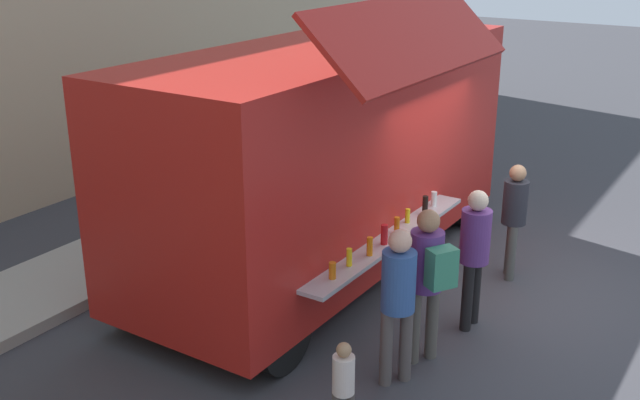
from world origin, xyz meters
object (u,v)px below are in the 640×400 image
object	(u,v)px
customer_front_ordering	(475,247)
customer_extra_browsing	(514,211)
customer_mid_with_backpack	(428,272)
customer_rear_waiting	(398,294)
food_truck_main	(329,151)
child_near_queue	(343,382)
trash_bin	(343,141)

from	to	relation	value
customer_front_ordering	customer_extra_browsing	distance (m)	1.57
customer_mid_with_backpack	customer_rear_waiting	size ratio (longest dim) A/B	1.03
food_truck_main	customer_rear_waiting	size ratio (longest dim) A/B	3.75
customer_front_ordering	customer_rear_waiting	size ratio (longest dim) A/B	1.00
customer_mid_with_backpack	customer_rear_waiting	bearing A→B (deg)	112.23
customer_extra_browsing	child_near_queue	size ratio (longest dim) A/B	1.57
customer_mid_with_backpack	customer_rear_waiting	distance (m)	0.53
customer_rear_waiting	customer_mid_with_backpack	bearing A→B (deg)	-64.44
customer_extra_browsing	food_truck_main	bearing A→B (deg)	1.31
trash_bin	customer_extra_browsing	size ratio (longest dim) A/B	0.59
food_truck_main	customer_extra_browsing	distance (m)	2.60
child_near_queue	customer_extra_browsing	bearing A→B (deg)	-36.09
food_truck_main	trash_bin	size ratio (longest dim) A/B	6.83
trash_bin	customer_rear_waiting	size ratio (longest dim) A/B	0.55
food_truck_main	trash_bin	bearing A→B (deg)	28.90
trash_bin	customer_mid_with_backpack	world-z (taller)	customer_mid_with_backpack
customer_rear_waiting	food_truck_main	bearing A→B (deg)	-9.56
customer_front_ordering	customer_mid_with_backpack	world-z (taller)	customer_mid_with_backpack
customer_extra_browsing	child_near_queue	xyz separation A→B (m)	(-4.20, 0.12, -0.35)
food_truck_main	customer_extra_browsing	xyz separation A→B (m)	(1.03, -2.27, -0.72)
child_near_queue	food_truck_main	bearing A→B (deg)	-0.29
customer_mid_with_backpack	customer_extra_browsing	xyz separation A→B (m)	(2.58, -0.06, -0.13)
customer_mid_with_backpack	customer_extra_browsing	world-z (taller)	customer_mid_with_backpack
trash_bin	customer_mid_with_backpack	size ratio (longest dim) A/B	0.54
customer_front_ordering	trash_bin	bearing A→B (deg)	-45.18
customer_mid_with_backpack	food_truck_main	bearing A→B (deg)	-3.66
customer_front_ordering	customer_extra_browsing	size ratio (longest dim) A/B	1.07
food_truck_main	customer_extra_browsing	size ratio (longest dim) A/B	4.05
food_truck_main	customer_mid_with_backpack	world-z (taller)	food_truck_main
trash_bin	customer_extra_browsing	xyz separation A→B (m)	(-3.24, -4.60, 0.48)
trash_bin	child_near_queue	distance (m)	8.68
food_truck_main	customer_mid_with_backpack	bearing A→B (deg)	-124.70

